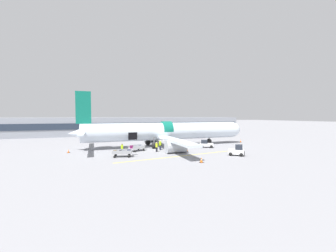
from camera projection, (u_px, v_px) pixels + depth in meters
ground_plane at (160, 150)px, 38.97m from camera, size 500.00×500.00×0.00m
apron_marking_line at (183, 156)px, 32.95m from camera, size 22.34×3.40×0.01m
terminal_strip at (129, 126)px, 73.62m from camera, size 84.04×11.61×5.87m
airplane at (164, 132)px, 43.41m from camera, size 37.45×32.15×10.94m
baggage_tug_lead at (206, 144)px, 41.77m from camera, size 3.12×2.59×1.51m
baggage_tug_mid at (237, 151)px, 33.14m from camera, size 2.73×2.61×1.79m
baggage_cart_loading at (137, 148)px, 37.51m from camera, size 3.67×2.64×1.07m
baggage_cart_queued at (123, 153)px, 32.05m from camera, size 3.99×2.20×1.15m
ground_crew_loader_a at (157, 147)px, 36.56m from camera, size 0.44×0.61×1.76m
ground_crew_loader_b at (122, 148)px, 34.86m from camera, size 0.49×0.60×1.71m
ground_crew_driver at (160, 145)px, 38.60m from camera, size 0.60×0.57×1.82m
safety_cone_nose at (241, 141)px, 49.82m from camera, size 0.45×0.45×0.75m
safety_cone_engine_left at (201, 160)px, 28.14m from camera, size 0.54×0.54×0.72m
safety_cone_wingtip at (187, 149)px, 37.28m from camera, size 0.55×0.55×0.74m
safety_cone_tail at (68, 151)px, 35.65m from camera, size 0.48×0.48×0.57m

